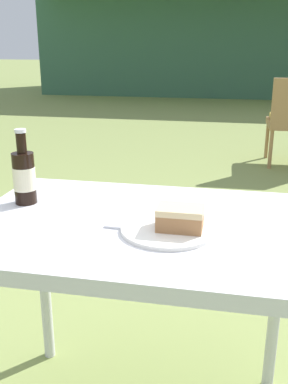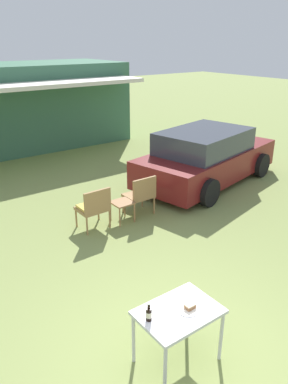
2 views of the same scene
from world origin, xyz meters
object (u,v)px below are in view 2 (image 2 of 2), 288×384
Objects in this scene: parked_car at (206,157)px; cake_on_plate at (189,308)px; garden_side_table at (122,205)px; wicker_chair_plain at (141,193)px; wicker_chair_cushioned at (94,206)px; patio_table at (178,316)px; cola_bottle_near at (149,314)px.

cake_on_plate is at bearing -149.05° from parked_car.
parked_car reaches higher than cake_on_plate.
garden_side_table is (-3.03, -0.65, -0.31)m from parked_car.
wicker_chair_plain reaches higher than garden_side_table.
parked_car is 18.62× the size of cake_on_plate.
cake_on_plate is (-1.36, -3.45, 0.37)m from garden_side_table.
parked_car reaches higher than wicker_chair_cushioned.
patio_table is (-1.47, -3.40, 0.27)m from garden_side_table.
cake_on_plate is (-1.86, -3.50, 0.25)m from wicker_chair_plain.
cola_bottle_near is at bearing 164.46° from cake_on_plate.
wicker_chair_plain is (1.11, -0.02, 0.01)m from wicker_chair_cushioned.
wicker_chair_cushioned is (-3.64, -0.59, -0.20)m from parked_car.
patio_table is at bearing 60.28° from wicker_chair_plain.
parked_car reaches higher than patio_table.
garden_side_table is 1.97× the size of cola_bottle_near.
wicker_chair_plain is at bearing 55.35° from cola_bottle_near.
wicker_chair_plain is (-2.53, -0.61, -0.19)m from parked_car.
parked_car is at bearing 12.16° from garden_side_table.
parked_car reaches higher than garden_side_table.
parked_car is 3.11m from garden_side_table.
parked_car is at bearing 42.04° from patio_table.
cola_bottle_near reaches higher than patio_table.
parked_car is 4.92× the size of patio_table.
parked_car is at bearing -166.37° from wicker_chair_plain.
wicker_chair_plain is at bearing 177.50° from wicker_chair_cushioned.
garden_side_table is 0.48× the size of patio_table.
patio_table is at bearing 74.76° from wicker_chair_cushioned.
wicker_chair_cushioned is 3.58m from patio_table.
parked_car is 5.20× the size of wicker_chair_plain.
parked_car is at bearing 43.08° from cake_on_plate.
wicker_chair_cushioned is 1.97× the size of garden_side_table.
wicker_chair_plain is at bearing 61.93° from cake_on_plate.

